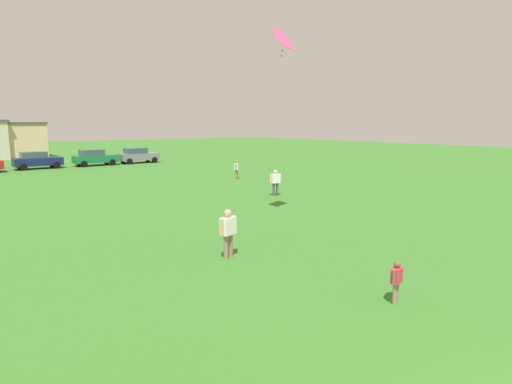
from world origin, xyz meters
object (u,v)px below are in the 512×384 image
at_px(child_kite_flyer, 396,278).
at_px(kite, 283,41).
at_px(parked_car_green_2, 95,157).
at_px(parked_car_navy_1, 37,160).
at_px(bystander_near_trees, 275,180).
at_px(bystander_midfield, 237,168).
at_px(parked_car_gray_3, 138,155).
at_px(adult_bystander, 228,229).

distance_m(child_kite_flyer, kite, 11.61).
bearing_deg(kite, parked_car_green_2, 86.02).
distance_m(parked_car_navy_1, parked_car_green_2, 5.45).
xyz_separation_m(bystander_near_trees, kite, (-4.40, -5.37, 6.88)).
bearing_deg(kite, bystander_midfield, 61.28).
distance_m(kite, parked_car_gray_3, 32.82).
bearing_deg(parked_car_navy_1, bystander_midfield, -60.53).
relative_size(child_kite_flyer, parked_car_gray_3, 0.25).
bearing_deg(adult_bystander, bystander_midfield, 37.35).
height_order(bystander_near_trees, parked_car_navy_1, parked_car_navy_1).
bearing_deg(bystander_near_trees, adult_bystander, 56.00).
height_order(adult_bystander, bystander_midfield, adult_bystander).
relative_size(bystander_near_trees, parked_car_navy_1, 0.37).
bearing_deg(parked_car_navy_1, kite, -84.13).
height_order(child_kite_flyer, parked_car_green_2, parked_car_green_2).
distance_m(adult_bystander, bystander_midfield, 20.03).
relative_size(bystander_near_trees, kite, 1.16).
bearing_deg(parked_car_gray_3, child_kite_flyer, -105.17).
height_order(kite, parked_car_green_2, kite).
bearing_deg(parked_car_navy_1, adult_bystander, -92.77).
bearing_deg(kite, adult_bystander, -150.40).
bearing_deg(kite, parked_car_navy_1, 95.87).
bearing_deg(bystander_midfield, parked_car_gray_3, -128.05).
relative_size(bystander_near_trees, parked_car_green_2, 0.37).
relative_size(parked_car_green_2, parked_car_gray_3, 1.00).
height_order(adult_bystander, parked_car_gray_3, parked_car_gray_3).
bearing_deg(parked_car_green_2, child_kite_flyer, -98.57).
bearing_deg(bystander_midfield, parked_car_navy_1, -99.39).
distance_m(bystander_near_trees, bystander_midfield, 8.27).
distance_m(kite, parked_car_navy_1, 32.57).
bearing_deg(child_kite_flyer, parked_car_green_2, 66.08).
distance_m(adult_bystander, parked_car_navy_1, 34.49).
bearing_deg(child_kite_flyer, kite, 50.08).
bearing_deg(parked_car_navy_1, parked_car_green_2, -2.98).
relative_size(adult_bystander, bystander_midfield, 1.08).
relative_size(child_kite_flyer, adult_bystander, 0.66).
relative_size(kite, parked_car_green_2, 0.32).
bearing_deg(parked_car_gray_3, bystander_near_trees, -95.62).
bearing_deg(parked_car_gray_3, parked_car_green_2, 179.33).
height_order(parked_car_navy_1, parked_car_gray_3, same).
relative_size(bystander_near_trees, parked_car_gray_3, 0.37).
xyz_separation_m(adult_bystander, bystander_near_trees, (9.32, 8.16, -0.02)).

